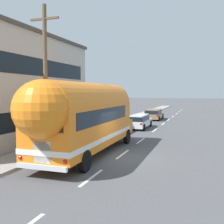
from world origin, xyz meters
name	(u,v)px	position (x,y,z in m)	size (l,w,h in m)	color
ground_plane	(118,157)	(0.00, 0.00, 0.00)	(300.00, 300.00, 0.00)	#4C4C4F
lane_markings	(132,127)	(-2.56, 12.52, 0.00)	(3.76, 80.00, 0.01)	silver
sidewalk_slab	(103,129)	(-4.76, 10.00, 0.07)	(2.25, 90.00, 0.15)	gray
utility_pole	(45,77)	(-4.21, -0.54, 4.42)	(1.80, 0.24, 8.50)	brown
painted_bus	(85,116)	(-1.81, -0.44, 2.30)	(2.66, 11.67, 4.12)	orange
car_lead	(138,120)	(-1.81, 12.05, 0.79)	(1.99, 4.81, 1.37)	white
car_second	(154,114)	(-1.82, 20.80, 0.79)	(1.94, 4.60, 1.37)	olive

